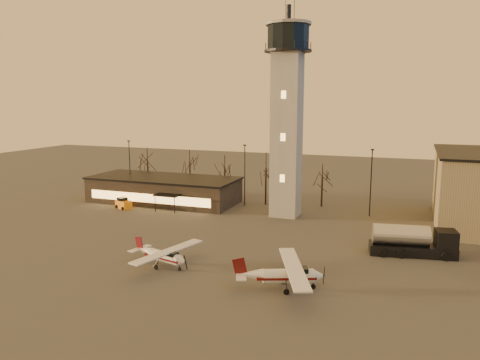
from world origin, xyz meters
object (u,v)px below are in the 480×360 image
(control_tower, at_px, (287,106))
(cessna_rear, at_px, (166,259))
(cessna_front, at_px, (290,278))
(fuel_truck, at_px, (412,243))
(service_cart, at_px, (123,204))
(terminal, at_px, (164,189))

(control_tower, distance_m, cessna_rear, 30.77)
(control_tower, relative_size, cessna_front, 2.98)
(cessna_front, relative_size, fuel_truck, 1.14)
(cessna_rear, xyz_separation_m, service_cart, (-19.79, 21.33, -0.25))
(terminal, bearing_deg, cessna_rear, -60.05)
(control_tower, xyz_separation_m, fuel_truck, (18.14, -12.86, -14.96))
(terminal, bearing_deg, control_tower, -5.15)
(terminal, bearing_deg, cessna_front, -44.39)
(cessna_rear, distance_m, fuel_truck, 27.38)
(cessna_rear, bearing_deg, control_tower, 91.98)
(cessna_rear, relative_size, service_cart, 3.10)
(fuel_truck, bearing_deg, service_cart, 159.85)
(cessna_front, height_order, cessna_rear, cessna_front)
(control_tower, xyz_separation_m, cessna_rear, (-5.89, -25.97, -15.41))
(control_tower, bearing_deg, terminal, 174.85)
(cessna_rear, distance_m, service_cart, 29.10)
(terminal, bearing_deg, fuel_truck, -20.29)
(terminal, xyz_separation_m, fuel_truck, (40.14, -14.84, -0.79))
(fuel_truck, xyz_separation_m, service_cart, (-43.82, 8.22, -0.70))
(control_tower, relative_size, service_cart, 10.44)
(cessna_front, xyz_separation_m, service_cart, (-33.34, 22.41, -0.39))
(terminal, relative_size, fuel_truck, 2.64)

